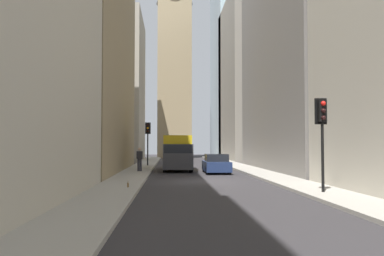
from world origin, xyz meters
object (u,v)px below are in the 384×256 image
Objects in this scene: traffic_light_midblock at (148,134)px; discarded_bottle at (128,185)px; delivery_truck at (177,153)px; sedan_navy at (216,164)px; traffic_light_foreground at (322,123)px; pedestrian at (140,158)px.

discarded_bottle is at bearing -179.51° from traffic_light_midblock.
sedan_navy is at bearing -139.26° from delivery_truck.
traffic_light_midblock is at bearing 0.49° from discarded_bottle.
traffic_light_foreground reaches higher than sedan_navy.
traffic_light_foreground reaches higher than pedestrian.
pedestrian is at bearing 134.65° from delivery_truck.
traffic_light_foreground reaches higher than discarded_bottle.
sedan_navy is (-3.25, -2.80, -0.80)m from delivery_truck.
delivery_truck is 14.69m from discarded_bottle.
discarded_bottle is at bearing 74.07° from traffic_light_foreground.
sedan_navy is at bearing -25.57° from discarded_bottle.
traffic_light_foreground is 14.44× the size of discarded_bottle.
traffic_light_foreground is at bearing -105.93° from discarded_bottle.
delivery_truck reaches higher than pedestrian.
traffic_light_foreground is (-13.52, -2.89, 2.34)m from sedan_navy.
sedan_navy is at bearing -149.14° from traffic_light_midblock.
delivery_truck is 1.57× the size of traffic_light_midblock.
traffic_light_midblock reaches higher than sedan_navy.
traffic_light_midblock is 2.36× the size of pedestrian.
discarded_bottle is (-20.40, -0.17, -2.91)m from traffic_light_midblock.
sedan_navy is 2.47× the size of pedestrian.
pedestrian is at bearing 31.48° from traffic_light_foreground.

